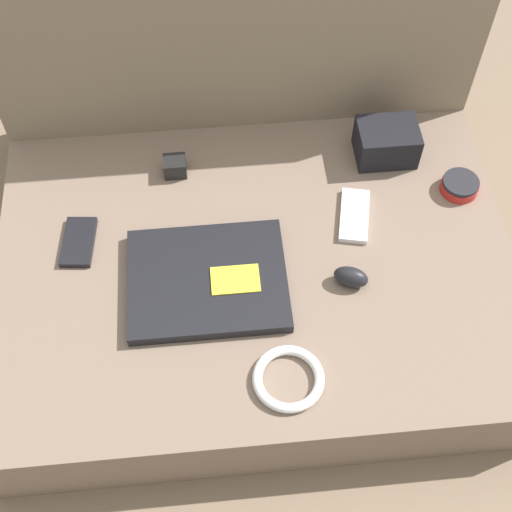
{
  "coord_description": "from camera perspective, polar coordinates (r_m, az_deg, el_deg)",
  "views": [
    {
      "loc": [
        -0.07,
        -0.74,
        1.3
      ],
      "look_at": [
        0.0,
        0.0,
        0.18
      ],
      "focal_mm": 50.0,
      "sensor_mm": 36.0,
      "label": 1
    }
  ],
  "objects": [
    {
      "name": "laptop",
      "position": [
        1.33,
        -3.89,
        -1.93
      ],
      "size": [
        0.3,
        0.24,
        0.03
      ],
      "rotation": [
        0.0,
        0.0,
        -0.0
      ],
      "color": "black",
      "rests_on": "couch_seat"
    },
    {
      "name": "phone_silver",
      "position": [
        1.42,
        -14.0,
        1.1
      ],
      "size": [
        0.07,
        0.12,
        0.01
      ],
      "rotation": [
        0.0,
        0.0,
        -0.1
      ],
      "color": "black",
      "rests_on": "couch_seat"
    },
    {
      "name": "charger_brick",
      "position": [
        1.49,
        -6.5,
        7.14
      ],
      "size": [
        0.05,
        0.04,
        0.04
      ],
      "color": "black",
      "rests_on": "couch_seat"
    },
    {
      "name": "couch_seat",
      "position": [
        1.43,
        -0.0,
        -2.2
      ],
      "size": [
        1.0,
        0.71,
        0.16
      ],
      "color": "#7A6656",
      "rests_on": "ground_plane"
    },
    {
      "name": "couch_backrest",
      "position": [
        1.56,
        -1.66,
        16.66
      ],
      "size": [
        1.0,
        0.2,
        0.6
      ],
      "color": "#7F705B",
      "rests_on": "ground_plane"
    },
    {
      "name": "speaker_puck",
      "position": [
        1.51,
        15.99,
        5.44
      ],
      "size": [
        0.08,
        0.08,
        0.03
      ],
      "color": "red",
      "rests_on": "couch_seat"
    },
    {
      "name": "camera_pouch",
      "position": [
        1.52,
        10.4,
        8.94
      ],
      "size": [
        0.12,
        0.09,
        0.08
      ],
      "color": "black",
      "rests_on": "couch_seat"
    },
    {
      "name": "ground_plane",
      "position": [
        1.5,
        -0.0,
        -3.77
      ],
      "size": [
        8.0,
        8.0,
        0.0
      ],
      "primitive_type": "plane",
      "color": "#7A6651"
    },
    {
      "name": "cable_coil",
      "position": [
        1.24,
        2.61,
        -9.77
      ],
      "size": [
        0.12,
        0.12,
        0.02
      ],
      "color": "white",
      "rests_on": "couch_seat"
    },
    {
      "name": "phone_black",
      "position": [
        1.43,
        7.87,
        3.22
      ],
      "size": [
        0.08,
        0.14,
        0.01
      ],
      "rotation": [
        0.0,
        0.0,
        -0.22
      ],
      "color": "silver",
      "rests_on": "couch_seat"
    },
    {
      "name": "computer_mouse",
      "position": [
        1.33,
        7.6,
        -1.67
      ],
      "size": [
        0.07,
        0.06,
        0.04
      ],
      "rotation": [
        0.0,
        0.0,
        -0.39
      ],
      "color": "black",
      "rests_on": "couch_seat"
    }
  ]
}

